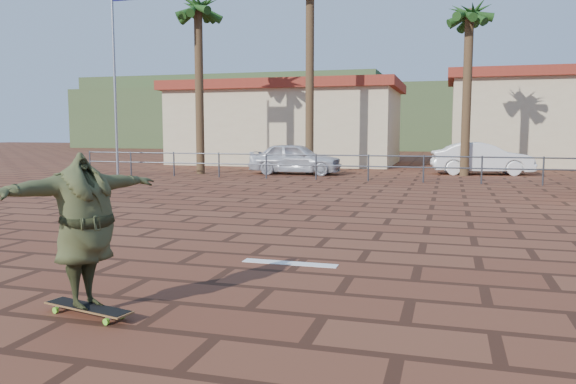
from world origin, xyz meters
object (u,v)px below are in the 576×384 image
(longboard, at_px, (88,308))
(car_white, at_px, (482,158))
(skateboarder, at_px, (85,230))
(car_silver, at_px, (296,158))

(longboard, height_order, car_white, car_white)
(longboard, xyz_separation_m, car_white, (4.91, 20.49, 0.60))
(longboard, height_order, skateboarder, skateboarder)
(skateboarder, bearing_deg, car_white, 5.20)
(longboard, bearing_deg, skateboarder, 102.59)
(skateboarder, bearing_deg, car_silver, 27.27)
(skateboarder, xyz_separation_m, car_silver, (-2.78, 18.43, -0.23))
(car_white, bearing_deg, car_silver, 97.14)
(skateboarder, bearing_deg, longboard, -161.32)
(car_silver, xyz_separation_m, car_white, (7.70, 2.07, 0.01))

